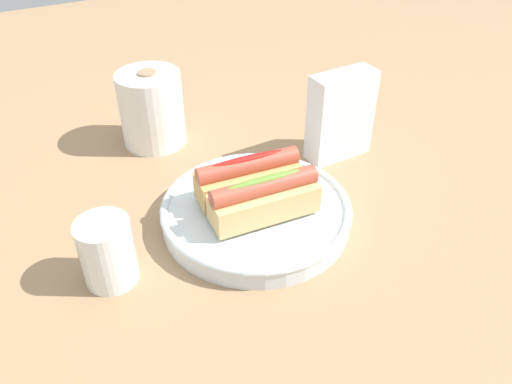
{
  "coord_description": "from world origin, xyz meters",
  "views": [
    {
      "loc": [
        -0.28,
        -0.5,
        0.49
      ],
      "look_at": [
        -0.02,
        0.01,
        0.05
      ],
      "focal_mm": 36.2,
      "sensor_mm": 36.0,
      "label": 1
    }
  ],
  "objects_px": {
    "water_glass": "(108,255)",
    "paper_towel_roll": "(152,109)",
    "hotdog_back": "(248,177)",
    "napkin_box": "(341,116)",
    "serving_bowl": "(256,212)",
    "hotdog_front": "(264,198)"
  },
  "relations": [
    {
      "from": "serving_bowl",
      "to": "napkin_box",
      "type": "xyz_separation_m",
      "value": [
        0.21,
        0.1,
        0.06
      ]
    },
    {
      "from": "serving_bowl",
      "to": "napkin_box",
      "type": "height_order",
      "value": "napkin_box"
    },
    {
      "from": "hotdog_back",
      "to": "napkin_box",
      "type": "height_order",
      "value": "napkin_box"
    },
    {
      "from": "water_glass",
      "to": "paper_towel_roll",
      "type": "relative_size",
      "value": 0.67
    },
    {
      "from": "hotdog_back",
      "to": "water_glass",
      "type": "distance_m",
      "value": 0.22
    },
    {
      "from": "serving_bowl",
      "to": "hotdog_back",
      "type": "xyz_separation_m",
      "value": [
        0.0,
        0.03,
        0.04
      ]
    },
    {
      "from": "hotdog_front",
      "to": "hotdog_back",
      "type": "relative_size",
      "value": 1.0
    },
    {
      "from": "water_glass",
      "to": "napkin_box",
      "type": "relative_size",
      "value": 0.6
    },
    {
      "from": "serving_bowl",
      "to": "water_glass",
      "type": "distance_m",
      "value": 0.22
    },
    {
      "from": "hotdog_back",
      "to": "water_glass",
      "type": "xyz_separation_m",
      "value": [
        -0.22,
        -0.04,
        -0.02
      ]
    },
    {
      "from": "water_glass",
      "to": "paper_towel_roll",
      "type": "bearing_deg",
      "value": 62.11
    },
    {
      "from": "paper_towel_roll",
      "to": "napkin_box",
      "type": "distance_m",
      "value": 0.32
    },
    {
      "from": "water_glass",
      "to": "paper_towel_roll",
      "type": "distance_m",
      "value": 0.34
    },
    {
      "from": "hotdog_back",
      "to": "paper_towel_roll",
      "type": "height_order",
      "value": "paper_towel_roll"
    },
    {
      "from": "hotdog_back",
      "to": "napkin_box",
      "type": "relative_size",
      "value": 1.02
    },
    {
      "from": "napkin_box",
      "to": "water_glass",
      "type": "bearing_deg",
      "value": -167.77
    },
    {
      "from": "paper_towel_roll",
      "to": "napkin_box",
      "type": "height_order",
      "value": "napkin_box"
    },
    {
      "from": "hotdog_back",
      "to": "napkin_box",
      "type": "distance_m",
      "value": 0.22
    },
    {
      "from": "hotdog_front",
      "to": "serving_bowl",
      "type": "bearing_deg",
      "value": 86.63
    },
    {
      "from": "hotdog_back",
      "to": "napkin_box",
      "type": "xyz_separation_m",
      "value": [
        0.21,
        0.07,
        0.01
      ]
    },
    {
      "from": "hotdog_back",
      "to": "water_glass",
      "type": "bearing_deg",
      "value": -169.0
    },
    {
      "from": "serving_bowl",
      "to": "water_glass",
      "type": "xyz_separation_m",
      "value": [
        -0.22,
        -0.01,
        0.02
      ]
    }
  ]
}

